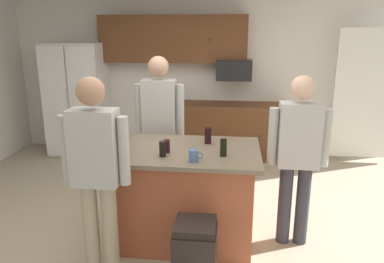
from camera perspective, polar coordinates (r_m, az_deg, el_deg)
name	(u,v)px	position (r m, az deg, el deg)	size (l,w,h in m)	color
floor	(173,229)	(4.06, -3.03, -15.00)	(7.04, 7.04, 0.00)	#B7A88E
back_wall	(199,76)	(6.32, 1.02, 8.60)	(6.40, 0.10, 2.60)	white
french_door_window_panel	(363,95)	(6.25, 25.19, 5.20)	(0.90, 0.06, 2.00)	white
cabinet_run_upper	(173,39)	(6.13, -2.98, 14.22)	(2.40, 0.38, 0.75)	brown
cabinet_run_lower	(232,130)	(6.14, 6.28, 0.21)	(1.80, 0.63, 0.90)	brown
refrigerator	(78,99)	(6.48, -17.33, 4.80)	(0.93, 0.76, 1.87)	white
microwave_over_range	(234,70)	(5.98, 6.56, 9.55)	(0.56, 0.40, 0.32)	black
kitchen_island	(189,194)	(3.69, -0.54, -9.77)	(1.37, 0.98, 0.95)	#AD5638
person_guest_by_door	(298,151)	(3.58, 16.20, -2.90)	(0.57, 0.22, 1.67)	#383842
person_elder_center	(160,121)	(4.28, -5.07, 1.70)	(0.57, 0.24, 1.78)	#383842
person_guest_right	(96,166)	(3.08, -14.75, -5.19)	(0.57, 0.23, 1.72)	tan
tumbler_amber	(223,148)	(3.32, 4.93, -2.52)	(0.06, 0.06, 0.16)	black
glass_pilsner	(208,135)	(3.68, 2.52, -0.63)	(0.07, 0.07, 0.16)	black
mug_blue_stoneware	(194,156)	(3.18, 0.28, -3.79)	(0.12, 0.08, 0.11)	#4C6B99
glass_stout_tall	(163,149)	(3.31, -4.62, -2.72)	(0.06, 0.06, 0.14)	black
glass_short_whisky	(167,146)	(3.41, -3.96, -2.30)	(0.06, 0.06, 0.12)	black
trash_bin	(195,257)	(3.10, 0.51, -19.00)	(0.34, 0.34, 0.61)	black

